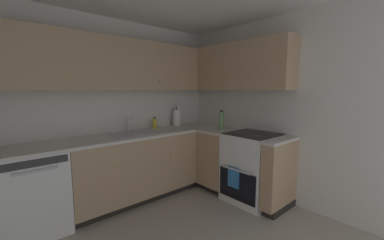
{
  "coord_description": "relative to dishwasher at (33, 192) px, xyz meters",
  "views": [
    {
      "loc": [
        -1.05,
        -1.34,
        1.49
      ],
      "look_at": [
        0.97,
        0.95,
        1.09
      ],
      "focal_mm": 22.3,
      "sensor_mm": 36.0,
      "label": 1
    }
  ],
  "objects": [
    {
      "name": "wall_back",
      "position": [
        0.73,
        0.33,
        0.77
      ],
      "size": [
        3.85,
        0.05,
        2.41
      ],
      "primitive_type": "cube",
      "color": "silver",
      "rests_on": "ground_plane"
    },
    {
      "name": "wall_right",
      "position": [
        2.63,
        -1.5,
        0.77
      ],
      "size": [
        0.05,
        3.7,
        2.41
      ],
      "primitive_type": "cube",
      "color": "silver",
      "rests_on": "ground_plane"
    },
    {
      "name": "dishwasher",
      "position": [
        0.0,
        0.0,
        0.0
      ],
      "size": [
        0.6,
        0.63,
        0.86
      ],
      "color": "white",
      "rests_on": "ground_plane"
    },
    {
      "name": "lower_cabinets_back",
      "position": [
        1.15,
        0.0,
        0.0
      ],
      "size": [
        1.7,
        0.62,
        0.86
      ],
      "color": "tan",
      "rests_on": "ground_plane"
    },
    {
      "name": "countertop_back",
      "position": [
        1.15,
        0.0,
        0.45
      ],
      "size": [
        2.9,
        0.6,
        0.03
      ],
      "primitive_type": "cube",
      "color": "beige",
      "rests_on": "lower_cabinets_back"
    },
    {
      "name": "lower_cabinets_right",
      "position": [
        2.3,
        -0.77,
        0.0
      ],
      "size": [
        0.62,
        1.25,
        0.86
      ],
      "color": "tan",
      "rests_on": "ground_plane"
    },
    {
      "name": "countertop_right",
      "position": [
        2.3,
        -0.77,
        0.45
      ],
      "size": [
        0.6,
        1.25,
        0.03
      ],
      "color": "beige",
      "rests_on": "lower_cabinets_right"
    },
    {
      "name": "oven_range",
      "position": [
        2.32,
        -1.07,
        0.02
      ],
      "size": [
        0.68,
        0.62,
        1.05
      ],
      "color": "white",
      "rests_on": "ground_plane"
    },
    {
      "name": "upper_cabinets_back",
      "position": [
        0.99,
        0.14,
        1.37
      ],
      "size": [
        2.58,
        0.34,
        0.65
      ],
      "color": "tan"
    },
    {
      "name": "upper_cabinets_right",
      "position": [
        2.44,
        -0.6,
        1.37
      ],
      "size": [
        0.32,
        1.8,
        0.65
      ],
      "color": "tan"
    },
    {
      "name": "sink",
      "position": [
        1.19,
        -0.03,
        0.43
      ],
      "size": [
        0.66,
        0.4,
        0.1
      ],
      "color": "#B7B7BC",
      "rests_on": "countertop_back"
    },
    {
      "name": "faucet",
      "position": [
        1.2,
        0.18,
        0.59
      ],
      "size": [
        0.07,
        0.16,
        0.21
      ],
      "color": "silver",
      "rests_on": "countertop_back"
    },
    {
      "name": "soap_bottle",
      "position": [
        1.6,
        0.18,
        0.54
      ],
      "size": [
        0.06,
        0.06,
        0.18
      ],
      "color": "gold",
      "rests_on": "countertop_back"
    },
    {
      "name": "paper_towel_roll",
      "position": [
        2.0,
        0.16,
        0.6
      ],
      "size": [
        0.11,
        0.11,
        0.32
      ],
      "color": "white",
      "rests_on": "countertop_back"
    },
    {
      "name": "oil_bottle",
      "position": [
        2.3,
        -0.52,
        0.6
      ],
      "size": [
        0.08,
        0.08,
        0.28
      ],
      "color": "#729E66",
      "rests_on": "countertop_right"
    }
  ]
}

